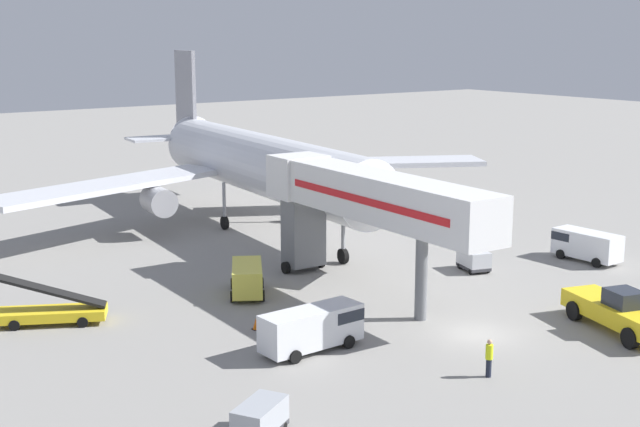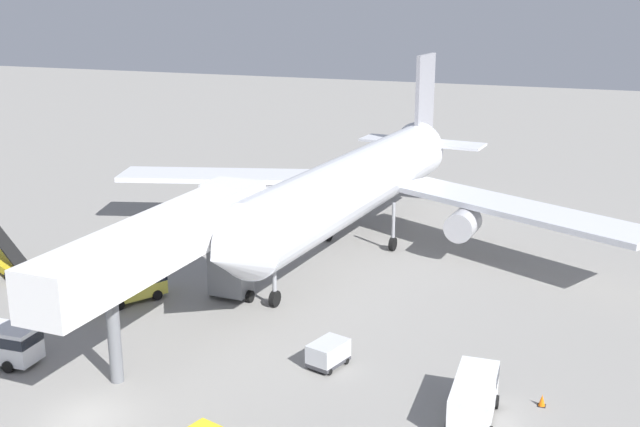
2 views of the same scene
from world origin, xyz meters
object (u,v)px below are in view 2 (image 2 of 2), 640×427
baggage_cart_rear_right (328,353)px  airplane_at_gate (358,183)px  belt_loader_truck (9,262)px  safety_cone_alpha (542,400)px  service_van_mid_left (474,396)px  jet_bridge (173,242)px  service_van_near_left (133,285)px  safety_cone_bravo (38,323)px

baggage_cart_rear_right → airplane_at_gate: bearing=103.4°
belt_loader_truck → safety_cone_alpha: belt_loader_truck is taller
baggage_cart_rear_right → service_van_mid_left: bearing=-17.7°
jet_bridge → service_van_mid_left: (18.12, -3.00, -4.80)m
jet_bridge → service_van_near_left: (-5.74, 4.05, -4.90)m
safety_cone_bravo → airplane_at_gate: bearing=58.2°
service_van_mid_left → baggage_cart_rear_right: 8.87m
airplane_at_gate → belt_loader_truck: bearing=-147.3°
airplane_at_gate → safety_cone_alpha: size_ratio=74.25×
airplane_at_gate → safety_cone_bravo: airplane_at_gate is taller
airplane_at_gate → service_van_mid_left: bearing=-60.0°
airplane_at_gate → jet_bridge: (-4.84, -20.00, 0.63)m
airplane_at_gate → baggage_cart_rear_right: bearing=-76.6°
service_van_near_left → safety_cone_alpha: (26.88, -4.65, -0.82)m
safety_cone_bravo → jet_bridge: bearing=12.2°
baggage_cart_rear_right → safety_cone_alpha: (11.45, -0.29, -0.49)m
service_van_near_left → jet_bridge: bearing=-35.2°
belt_loader_truck → service_van_near_left: 11.94m
service_van_mid_left → safety_cone_alpha: size_ratio=8.06×
airplane_at_gate → service_van_near_left: airplane_at_gate is taller
baggage_cart_rear_right → safety_cone_bravo: (-18.41, -1.57, -0.47)m
belt_loader_truck → safety_cone_bravo: (8.85, -7.51, -0.43)m
airplane_at_gate → service_van_near_left: (-10.58, -15.95, -4.28)m
belt_loader_truck → airplane_at_gate: bearing=32.7°
safety_cone_alpha → safety_cone_bravo: (-29.85, -1.28, 0.02)m
service_van_near_left → safety_cone_alpha: size_ratio=7.75×
airplane_at_gate → safety_cone_alpha: airplane_at_gate is taller
jet_bridge → safety_cone_bravo: jet_bridge is taller
service_van_mid_left → baggage_cart_rear_right: bearing=162.3°
safety_cone_alpha → service_van_near_left: bearing=170.2°
safety_cone_alpha → jet_bridge: bearing=178.4°
baggage_cart_rear_right → belt_loader_truck: bearing=167.7°
belt_loader_truck → safety_cone_bravo: 11.61m
service_van_near_left → safety_cone_bravo: size_ratio=7.27×
airplane_at_gate → belt_loader_truck: (-22.41, -14.38, -4.64)m
airplane_at_gate → baggage_cart_rear_right: size_ratio=17.36×
jet_bridge → service_van_mid_left: 18.99m
airplane_at_gate → service_van_near_left: 19.61m
airplane_at_gate → safety_cone_alpha: bearing=-51.7°
safety_cone_alpha → safety_cone_bravo: 29.88m
airplane_at_gate → jet_bridge: size_ratio=2.28×
jet_bridge → service_van_near_left: bearing=144.8°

